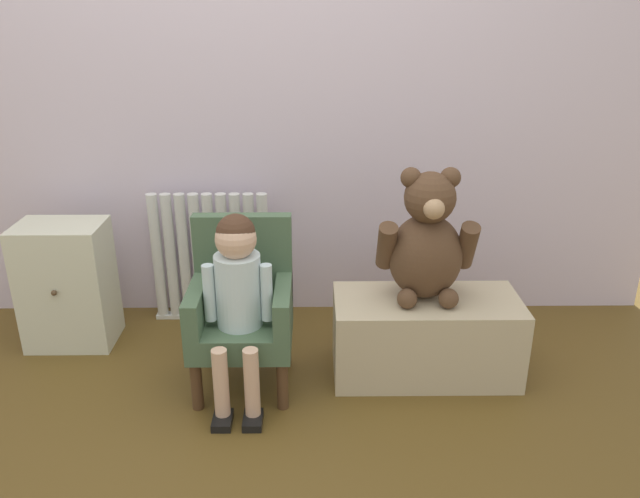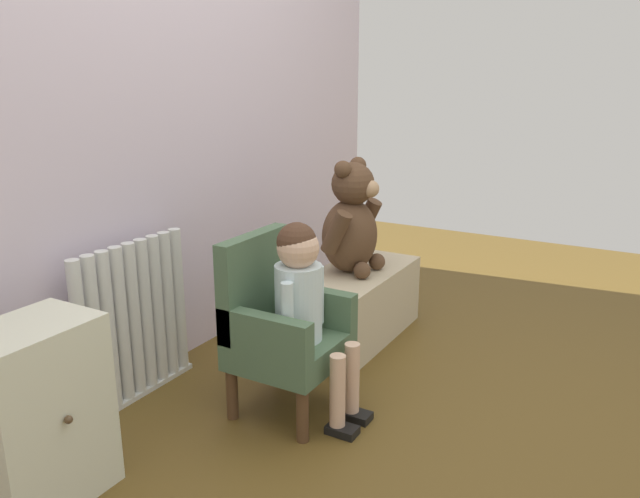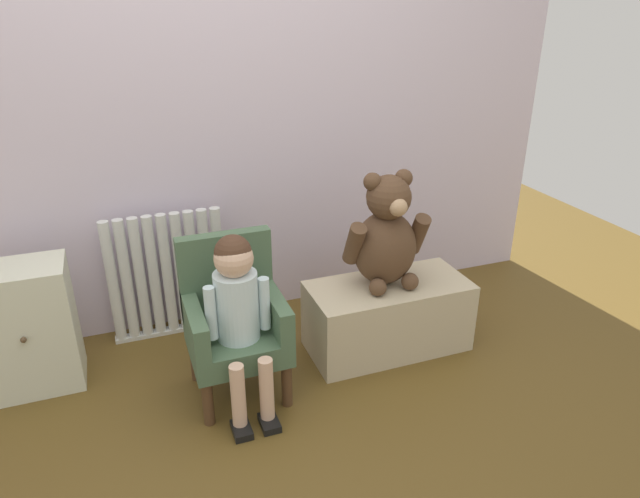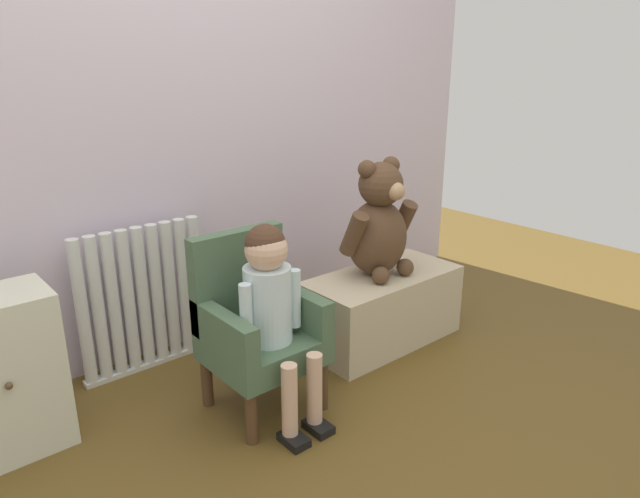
{
  "view_description": "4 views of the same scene",
  "coord_description": "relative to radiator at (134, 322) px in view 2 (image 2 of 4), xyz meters",
  "views": [
    {
      "loc": [
        0.29,
        -1.69,
        1.43
      ],
      "look_at": [
        0.31,
        0.52,
        0.55
      ],
      "focal_mm": 35.0,
      "sensor_mm": 36.0,
      "label": 1
    },
    {
      "loc": [
        -1.77,
        -0.72,
        1.23
      ],
      "look_at": [
        0.39,
        0.52,
        0.52
      ],
      "focal_mm": 35.0,
      "sensor_mm": 36.0,
      "label": 2
    },
    {
      "loc": [
        -0.36,
        -1.52,
        1.54
      ],
      "look_at": [
        0.4,
        0.51,
        0.57
      ],
      "focal_mm": 32.0,
      "sensor_mm": 36.0,
      "label": 3
    },
    {
      "loc": [
        -1.05,
        -1.14,
        1.26
      ],
      "look_at": [
        0.33,
        0.49,
        0.55
      ],
      "focal_mm": 32.0,
      "sensor_mm": 36.0,
      "label": 4
    }
  ],
  "objects": [
    {
      "name": "ground_plane",
      "position": [
        0.2,
        -1.0,
        -0.31
      ],
      "size": [
        6.0,
        6.0,
        0.0
      ],
      "primitive_type": "plane",
      "color": "brown"
    },
    {
      "name": "back_wall",
      "position": [
        0.2,
        0.12,
        0.89
      ],
      "size": [
        3.8,
        0.05,
        2.4
      ],
      "primitive_type": "cube",
      "color": "silver",
      "rests_on": "ground_plane"
    },
    {
      "name": "radiator",
      "position": [
        0.0,
        0.0,
        0.0
      ],
      "size": [
        0.56,
        0.05,
        0.62
      ],
      "color": "silver",
      "rests_on": "ground_plane"
    },
    {
      "name": "small_dresser",
      "position": [
        -0.59,
        -0.22,
        -0.03
      ],
      "size": [
        0.37,
        0.28,
        0.56
      ],
      "color": "beige",
      "rests_on": "ground_plane"
    },
    {
      "name": "child_armchair",
      "position": [
        0.2,
        -0.53,
        0.02
      ],
      "size": [
        0.38,
        0.37,
        0.66
      ],
      "color": "#466145",
      "rests_on": "ground_plane"
    },
    {
      "name": "child_figure",
      "position": [
        0.2,
        -0.64,
        0.17
      ],
      "size": [
        0.25,
        0.35,
        0.73
      ],
      "color": "silver",
      "rests_on": "ground_plane"
    },
    {
      "name": "low_bench",
      "position": [
        0.93,
        -0.49,
        -0.14
      ],
      "size": [
        0.74,
        0.35,
        0.33
      ],
      "primitive_type": "cube",
      "color": "#BEAE8B",
      "rests_on": "ground_plane"
    },
    {
      "name": "large_teddy_bear",
      "position": [
        0.92,
        -0.46,
        0.25
      ],
      "size": [
        0.38,
        0.27,
        0.53
      ],
      "color": "#513824",
      "rests_on": "low_bench"
    }
  ]
}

